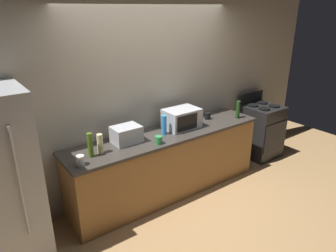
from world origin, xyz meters
TOP-DOWN VIEW (x-y plane):
  - ground_plane at (0.00, 0.00)m, footprint 8.00×8.00m
  - back_wall at (0.00, 0.81)m, footprint 6.40×0.10m
  - counter_run at (0.00, 0.40)m, footprint 2.84×0.64m
  - stove_range at (2.00, 0.40)m, footprint 0.60×0.61m
  - microwave at (0.27, 0.45)m, footprint 0.48×0.35m
  - toaster_oven at (-0.59, 0.46)m, footprint 0.34×0.26m
  - bottle_olive_oil at (-1.10, 0.35)m, footprint 0.06×0.06m
  - bottle_wine at (1.20, 0.26)m, footprint 0.06×0.06m
  - bottle_spray_cleaner at (-0.07, 0.40)m, footprint 0.07×0.07m
  - bottle_hand_soap at (-0.98, 0.38)m, footprint 0.07×0.07m
  - mug_black at (0.80, 0.49)m, footprint 0.09×0.09m
  - mug_green at (-0.30, 0.19)m, footprint 0.09×0.09m
  - mug_white at (-1.28, 0.23)m, footprint 0.09×0.09m

SIDE VIEW (x-z plane):
  - ground_plane at x=0.00m, z-range 0.00..0.00m
  - counter_run at x=0.00m, z-range 0.00..0.90m
  - stove_range at x=2.00m, z-range -0.08..1.00m
  - mug_black at x=0.80m, z-range 0.90..1.00m
  - mug_green at x=-0.30m, z-range 0.90..1.00m
  - mug_white at x=-1.28m, z-range 0.90..1.01m
  - toaster_oven at x=-0.59m, z-range 0.90..1.11m
  - bottle_hand_soap at x=-0.98m, z-range 0.90..1.13m
  - bottle_spray_cleaner at x=-0.07m, z-range 0.90..1.16m
  - bottle_wine at x=1.20m, z-range 0.90..1.17m
  - microwave at x=0.27m, z-range 0.90..1.17m
  - bottle_olive_oil at x=-1.10m, z-range 0.90..1.18m
  - back_wall at x=0.00m, z-range 0.00..2.70m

